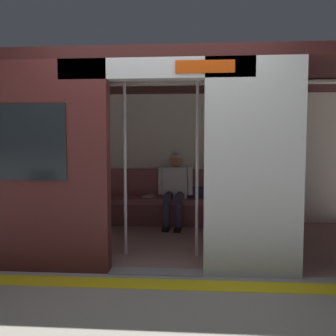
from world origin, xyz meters
name	(u,v)px	position (x,y,z in m)	size (l,w,h in m)	color
ground_plane	(156,272)	(0.00, 0.00, 0.00)	(60.00, 60.00, 0.00)	gray
platform_edge_strip	(153,284)	(0.00, 0.30, 0.00)	(8.00, 0.24, 0.01)	yellow
train_car	(160,131)	(0.06, -1.13, 1.48)	(6.40, 2.60, 2.26)	silver
bench_seat	(170,204)	(0.00, -2.09, 0.33)	(2.52, 0.44, 0.44)	#935156
person_seated	(175,185)	(-0.09, -2.03, 0.66)	(0.55, 0.69, 1.16)	silver
handbag	(198,192)	(-0.46, -2.17, 0.52)	(0.26, 0.15, 0.17)	#262D4C
book	(149,196)	(0.34, -2.17, 0.45)	(0.15, 0.22, 0.03)	silver
grab_pole_door	(125,165)	(0.42, -0.54, 1.06)	(0.04, 0.04, 2.12)	silver
grab_pole_far	(197,166)	(-0.42, -0.55, 1.06)	(0.04, 0.04, 2.12)	silver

